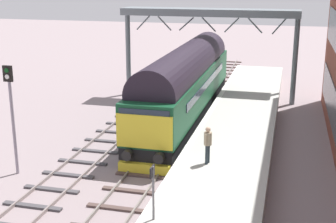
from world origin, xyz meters
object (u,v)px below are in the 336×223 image
object	(u,v)px
platform_number_sign	(153,184)
waiting_passenger	(208,142)
diesel_locomotive	(186,82)
signal_post_near	(12,109)

from	to	relation	value
platform_number_sign	waiting_passenger	world-z (taller)	platform_number_sign
diesel_locomotive	platform_number_sign	distance (m)	14.64
platform_number_sign	waiting_passenger	size ratio (longest dim) A/B	1.15
waiting_passenger	diesel_locomotive	bearing A→B (deg)	29.27
diesel_locomotive	platform_number_sign	bearing A→B (deg)	-81.79
signal_post_near	diesel_locomotive	bearing A→B (deg)	60.80
diesel_locomotive	signal_post_near	world-z (taller)	signal_post_near
waiting_passenger	signal_post_near	bearing A→B (deg)	107.70
signal_post_near	platform_number_sign	bearing A→B (deg)	-28.99
diesel_locomotive	waiting_passenger	distance (m)	9.69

